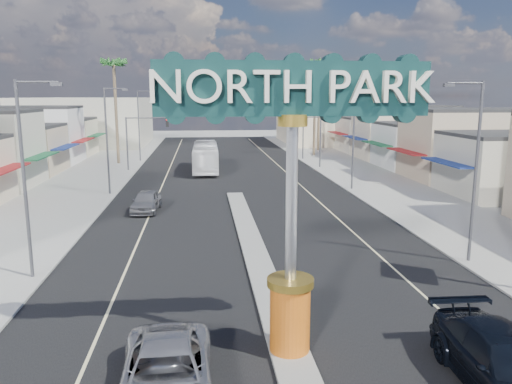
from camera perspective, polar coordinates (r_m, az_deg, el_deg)
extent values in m
plane|color=gray|center=(43.70, -2.54, -0.03)|extent=(160.00, 160.00, 0.00)
cube|color=black|center=(43.70, -2.54, -0.03)|extent=(20.00, 120.00, 0.01)
cube|color=gray|center=(28.18, -0.42, -6.04)|extent=(1.30, 30.00, 0.16)
cube|color=gray|center=(45.04, -20.61, -0.32)|extent=(8.00, 120.00, 0.12)
cube|color=gray|center=(46.70, 14.86, 0.39)|extent=(8.00, 120.00, 0.12)
cube|color=beige|center=(59.97, -27.08, 4.66)|extent=(12.00, 42.00, 6.00)
cube|color=#B7B29E|center=(62.11, 19.37, 5.42)|extent=(12.00, 42.00, 6.00)
cube|color=#B7B29E|center=(90.01, -18.76, 7.62)|extent=(20.00, 20.00, 8.00)
cube|color=beige|center=(91.33, 9.58, 8.08)|extent=(20.00, 20.00, 8.00)
cylinder|color=#D86210|center=(16.63, 3.89, -14.15)|extent=(1.30, 1.30, 2.20)
cylinder|color=gold|center=(16.15, 3.95, -10.21)|extent=(1.50, 1.50, 0.25)
cylinder|color=#B7B7BC|center=(15.42, 4.07, -1.43)|extent=(0.36, 0.36, 4.80)
cylinder|color=gold|center=(15.08, 4.20, 8.17)|extent=(0.90, 0.90, 0.35)
cube|color=#0F2F2E|center=(15.07, 4.25, 11.69)|extent=(8.20, 0.50, 1.60)
cylinder|color=#47474C|center=(57.66, -14.52, 5.30)|extent=(0.18, 0.18, 6.00)
cylinder|color=#47474C|center=(57.16, -12.15, 8.28)|extent=(5.00, 0.12, 0.12)
cube|color=black|center=(57.02, -10.11, 7.84)|extent=(0.32, 0.32, 1.00)
sphere|color=red|center=(56.82, -10.14, 8.15)|extent=(0.22, 0.22, 0.22)
cylinder|color=#47474C|center=(58.69, 7.36, 5.65)|extent=(0.18, 0.18, 6.00)
cylinder|color=#47474C|center=(57.97, 5.00, 8.51)|extent=(5.00, 0.12, 0.12)
cube|color=black|center=(57.64, 3.02, 8.03)|extent=(0.32, 0.32, 1.00)
sphere|color=red|center=(57.44, 3.05, 8.34)|extent=(0.22, 0.22, 0.22)
cylinder|color=#47474C|center=(24.44, -24.95, 0.95)|extent=(0.16, 0.16, 9.00)
cylinder|color=#47474C|center=(23.87, -23.73, 11.46)|extent=(1.80, 0.10, 0.10)
cube|color=#47474C|center=(23.65, -21.83, 11.37)|extent=(0.50, 0.22, 0.15)
cylinder|color=#47474C|center=(43.70, -16.67, 5.48)|extent=(0.16, 0.16, 9.00)
cylinder|color=#47474C|center=(43.39, -15.80, 11.31)|extent=(1.80, 0.10, 0.10)
cube|color=#47474C|center=(43.27, -14.73, 11.24)|extent=(0.50, 0.22, 0.15)
cylinder|color=#47474C|center=(65.41, -13.24, 7.31)|extent=(0.16, 0.16, 9.00)
cylinder|color=#47474C|center=(65.20, -12.61, 11.20)|extent=(1.80, 0.10, 0.10)
cube|color=#47474C|center=(65.12, -11.90, 11.14)|extent=(0.50, 0.22, 0.15)
cylinder|color=#47474C|center=(26.69, 23.80, 1.80)|extent=(0.16, 0.16, 9.00)
cylinder|color=#47474C|center=(25.99, 22.80, 11.41)|extent=(1.80, 0.10, 0.10)
cube|color=#47474C|center=(25.61, 21.19, 11.32)|extent=(0.50, 0.22, 0.15)
cylinder|color=#47474C|center=(45.00, 11.07, 5.88)|extent=(0.16, 0.16, 9.00)
cylinder|color=#47474C|center=(44.59, 10.16, 11.53)|extent=(1.80, 0.10, 0.10)
cube|color=#47474C|center=(44.37, 9.14, 11.44)|extent=(0.50, 0.22, 0.15)
cylinder|color=#47474C|center=(66.28, 5.43, 7.59)|extent=(0.16, 0.16, 9.00)
cylinder|color=#47474C|center=(66.00, 4.72, 11.41)|extent=(1.80, 0.10, 0.10)
cube|color=#47474C|center=(65.85, 4.02, 11.33)|extent=(0.50, 0.22, 0.15)
cylinder|color=brown|center=(63.70, -15.68, 8.46)|extent=(0.36, 0.36, 12.00)
cylinder|color=brown|center=(70.65, 6.71, 8.58)|extent=(0.36, 0.36, 11.00)
cylinder|color=brown|center=(76.91, 7.20, 9.50)|extent=(0.36, 0.36, 13.00)
imported|color=#AAA9AE|center=(14.75, -10.24, -19.95)|extent=(2.73, 5.65, 1.55)
imported|color=black|center=(16.44, 26.68, -17.21)|extent=(2.56, 6.04, 1.74)
imported|color=slate|center=(37.16, -12.43, -1.03)|extent=(2.15, 4.62, 1.53)
imported|color=white|center=(56.25, -5.79, 4.02)|extent=(2.81, 11.47, 3.19)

